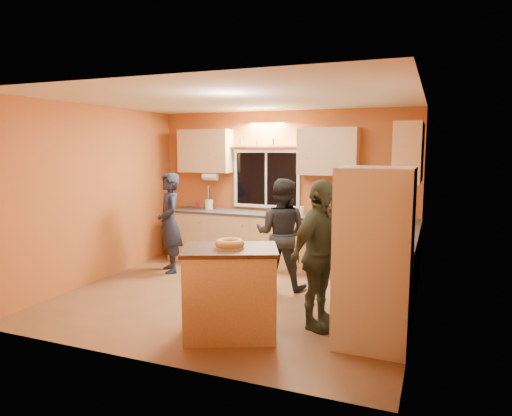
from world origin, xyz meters
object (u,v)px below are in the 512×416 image
at_px(island, 230,291).
at_px(person_left, 170,223).
at_px(refrigerator, 374,257).
at_px(person_center, 281,234).
at_px(person_right, 319,255).

xyz_separation_m(island, person_left, (-1.96, 1.93, 0.31)).
bearing_deg(refrigerator, person_left, 155.07).
relative_size(person_left, person_center, 1.02).
xyz_separation_m(refrigerator, person_center, (-1.46, 1.41, -0.12)).
bearing_deg(island, person_left, 112.04).
height_order(refrigerator, person_left, refrigerator).
xyz_separation_m(island, person_right, (0.82, 0.55, 0.34)).
bearing_deg(island, refrigerator, -9.60).
height_order(person_left, person_center, person_left).
bearing_deg(person_center, island, 88.59).
bearing_deg(refrigerator, person_right, 161.82).
xyz_separation_m(person_center, person_right, (0.85, -1.21, 0.04)).
bearing_deg(island, person_right, 10.55).
distance_m(refrigerator, island, 1.53).
relative_size(refrigerator, person_left, 1.13).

